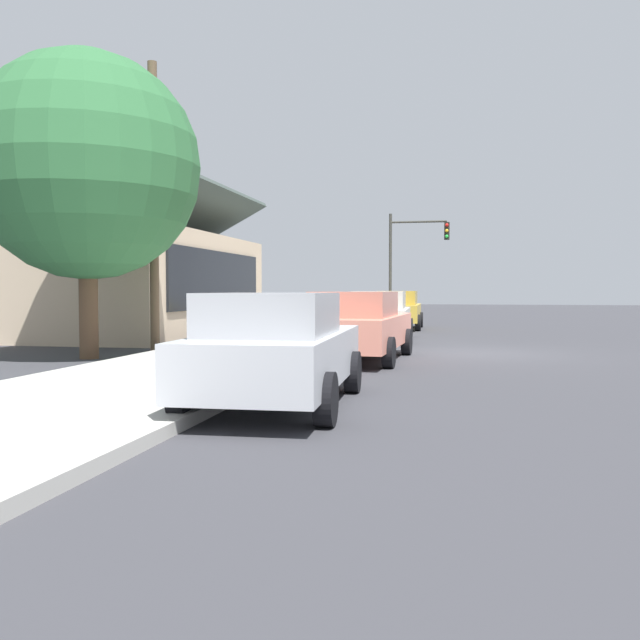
{
  "coord_description": "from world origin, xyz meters",
  "views": [
    {
      "loc": [
        -17.86,
        0.4,
        1.63
      ],
      "look_at": [
        -1.2,
        3.84,
        0.87
      ],
      "focal_mm": 38.0,
      "sensor_mm": 36.0,
      "label": 1
    }
  ],
  "objects_px": {
    "car_silver": "(277,349)",
    "fire_hydrant_red": "(304,335)",
    "car_mustard": "(398,310)",
    "car_ivory": "(381,315)",
    "shade_tree": "(86,167)",
    "utility_pole_wooden": "(154,201)",
    "car_coral": "(358,325)",
    "traffic_light_main": "(413,250)"
  },
  "relations": [
    {
      "from": "car_coral",
      "to": "shade_tree",
      "type": "xyz_separation_m",
      "value": [
        -0.88,
        6.3,
        3.69
      ]
    },
    {
      "from": "car_ivory",
      "to": "car_mustard",
      "type": "distance_m",
      "value": 6.52
    },
    {
      "from": "car_silver",
      "to": "car_coral",
      "type": "distance_m",
      "value": 6.38
    },
    {
      "from": "car_coral",
      "to": "car_ivory",
      "type": "relative_size",
      "value": 1.01
    },
    {
      "from": "fire_hydrant_red",
      "to": "traffic_light_main",
      "type": "bearing_deg",
      "value": -6.15
    },
    {
      "from": "utility_pole_wooden",
      "to": "fire_hydrant_red",
      "type": "distance_m",
      "value": 5.27
    },
    {
      "from": "car_mustard",
      "to": "utility_pole_wooden",
      "type": "distance_m",
      "value": 13.36
    },
    {
      "from": "car_coral",
      "to": "car_mustard",
      "type": "height_order",
      "value": "same"
    },
    {
      "from": "car_mustard",
      "to": "car_coral",
      "type": "bearing_deg",
      "value": 179.59
    },
    {
      "from": "car_coral",
      "to": "car_ivory",
      "type": "distance_m",
      "value": 6.34
    },
    {
      "from": "car_ivory",
      "to": "traffic_light_main",
      "type": "relative_size",
      "value": 0.94
    },
    {
      "from": "traffic_light_main",
      "to": "fire_hydrant_red",
      "type": "height_order",
      "value": "traffic_light_main"
    },
    {
      "from": "shade_tree",
      "to": "fire_hydrant_red",
      "type": "height_order",
      "value": "shade_tree"
    },
    {
      "from": "car_coral",
      "to": "utility_pole_wooden",
      "type": "xyz_separation_m",
      "value": [
        1.0,
        5.51,
        3.11
      ]
    },
    {
      "from": "car_ivory",
      "to": "utility_pole_wooden",
      "type": "height_order",
      "value": "utility_pole_wooden"
    },
    {
      "from": "car_silver",
      "to": "shade_tree",
      "type": "xyz_separation_m",
      "value": [
        5.5,
        6.11,
        3.69
      ]
    },
    {
      "from": "car_ivory",
      "to": "shade_tree",
      "type": "distance_m",
      "value": 10.14
    },
    {
      "from": "car_coral",
      "to": "shade_tree",
      "type": "distance_m",
      "value": 7.36
    },
    {
      "from": "car_silver",
      "to": "traffic_light_main",
      "type": "bearing_deg",
      "value": -3.06
    },
    {
      "from": "traffic_light_main",
      "to": "utility_pole_wooden",
      "type": "xyz_separation_m",
      "value": [
        -15.44,
        5.66,
        0.44
      ]
    },
    {
      "from": "car_ivory",
      "to": "traffic_light_main",
      "type": "bearing_deg",
      "value": -4.36
    },
    {
      "from": "utility_pole_wooden",
      "to": "fire_hydrant_red",
      "type": "relative_size",
      "value": 10.56
    },
    {
      "from": "car_silver",
      "to": "fire_hydrant_red",
      "type": "distance_m",
      "value": 7.54
    },
    {
      "from": "shade_tree",
      "to": "traffic_light_main",
      "type": "xyz_separation_m",
      "value": [
        17.31,
        -6.45,
        -1.02
      ]
    },
    {
      "from": "shade_tree",
      "to": "utility_pole_wooden",
      "type": "xyz_separation_m",
      "value": [
        1.87,
        -0.79,
        -0.58
      ]
    },
    {
      "from": "traffic_light_main",
      "to": "utility_pole_wooden",
      "type": "bearing_deg",
      "value": 159.87
    },
    {
      "from": "traffic_light_main",
      "to": "utility_pole_wooden",
      "type": "height_order",
      "value": "utility_pole_wooden"
    },
    {
      "from": "car_mustard",
      "to": "traffic_light_main",
      "type": "distance_m",
      "value": 4.48
    },
    {
      "from": "shade_tree",
      "to": "fire_hydrant_red",
      "type": "distance_m",
      "value": 6.54
    },
    {
      "from": "car_mustard",
      "to": "traffic_light_main",
      "type": "xyz_separation_m",
      "value": [
        3.57,
        -0.36,
        2.68
      ]
    },
    {
      "from": "car_mustard",
      "to": "fire_hydrant_red",
      "type": "distance_m",
      "value": 11.89
    },
    {
      "from": "car_silver",
      "to": "car_mustard",
      "type": "height_order",
      "value": "same"
    },
    {
      "from": "car_silver",
      "to": "car_coral",
      "type": "height_order",
      "value": "same"
    },
    {
      "from": "car_silver",
      "to": "shade_tree",
      "type": "bearing_deg",
      "value": 45.81
    },
    {
      "from": "car_mustard",
      "to": "shade_tree",
      "type": "bearing_deg",
      "value": 154.74
    },
    {
      "from": "car_ivory",
      "to": "shade_tree",
      "type": "height_order",
      "value": "shade_tree"
    },
    {
      "from": "car_coral",
      "to": "car_silver",
      "type": "bearing_deg",
      "value": -179.09
    },
    {
      "from": "car_coral",
      "to": "utility_pole_wooden",
      "type": "height_order",
      "value": "utility_pole_wooden"
    },
    {
      "from": "car_ivory",
      "to": "car_mustard",
      "type": "height_order",
      "value": "same"
    },
    {
      "from": "car_coral",
      "to": "car_ivory",
      "type": "xyz_separation_m",
      "value": [
        6.34,
        0.2,
        -0.0
      ]
    },
    {
      "from": "car_silver",
      "to": "car_coral",
      "type": "relative_size",
      "value": 0.9
    },
    {
      "from": "utility_pole_wooden",
      "to": "fire_hydrant_red",
      "type": "xyz_separation_m",
      "value": [
        0.05,
        -4.0,
        -3.43
      ]
    }
  ]
}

